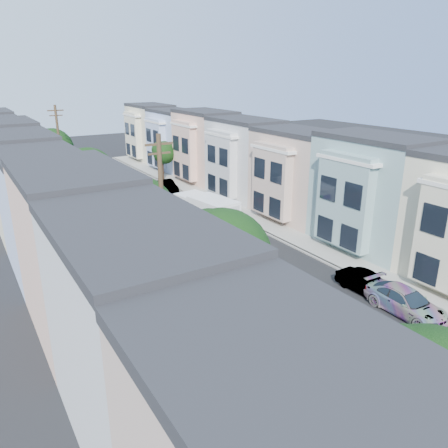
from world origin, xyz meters
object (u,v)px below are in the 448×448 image
(parked_right_d, at_px, (168,186))
(tree_c, at_px, (138,212))
(parked_left_c, at_px, (186,285))
(tree_b, at_px, (220,260))
(tree_far_r, at_px, (164,153))
(utility_pole_near, at_px, (163,222))
(tree_a, at_px, (426,415))
(lead_sedan, at_px, (167,203))
(fedex_truck, at_px, (207,212))
(parked_left_d, at_px, (128,235))
(parked_left_b, at_px, (309,393))
(utility_pole_far, at_px, (61,154))
(parked_right_b, at_px, (366,284))
(parked_right_a, at_px, (406,302))
(tree_d, at_px, (88,175))
(parked_right_c, at_px, (209,205))
(tree_e, at_px, (52,149))

(parked_right_d, bearing_deg, tree_c, -115.15)
(parked_left_c, bearing_deg, tree_b, -107.01)
(tree_far_r, xyz_separation_m, utility_pole_near, (-13.19, -29.37, 1.61))
(tree_c, xyz_separation_m, tree_far_r, (13.20, 25.42, -1.12))
(tree_a, relative_size, lead_sedan, 1.65)
(utility_pole_near, bearing_deg, fedex_truck, 49.43)
(tree_far_r, height_order, parked_left_d, tree_far_r)
(parked_left_b, xyz_separation_m, parked_left_d, (0.00, 21.65, 0.10))
(tree_b, bearing_deg, tree_far_r, 69.71)
(lead_sedan, bearing_deg, utility_pole_far, 132.88)
(tree_c, relative_size, parked_left_b, 1.78)
(lead_sedan, height_order, parked_right_b, lead_sedan)
(parked_left_c, xyz_separation_m, parked_left_d, (0.00, 10.39, 0.05))
(utility_pole_far, xyz_separation_m, parked_right_d, (11.20, -1.92, -4.51))
(tree_c, relative_size, utility_pole_far, 0.70)
(tree_a, distance_m, parked_right_d, 42.63)
(tree_far_r, height_order, parked_right_b, tree_far_r)
(parked_right_a, bearing_deg, tree_d, 116.24)
(tree_b, height_order, tree_far_r, tree_b)
(tree_b, distance_m, parked_left_d, 17.42)
(tree_c, xyz_separation_m, lead_sedan, (8.08, 13.47, -3.95))
(fedex_truck, bearing_deg, utility_pole_far, 109.32)
(tree_c, xyz_separation_m, utility_pole_far, (0.00, 22.05, 0.49))
(tree_far_r, distance_m, parked_right_c, 15.39)
(tree_far_r, bearing_deg, utility_pole_near, -114.19)
(tree_d, xyz_separation_m, parked_left_c, (1.40, -15.62, -4.18))
(lead_sedan, distance_m, parked_right_d, 7.36)
(parked_right_a, bearing_deg, utility_pole_near, 144.26)
(parked_left_b, distance_m, parked_right_a, 10.16)
(fedex_truck, bearing_deg, lead_sedan, 84.20)
(utility_pole_far, relative_size, lead_sedan, 2.35)
(utility_pole_far, relative_size, parked_right_b, 2.54)
(parked_left_b, distance_m, parked_left_d, 21.65)
(tree_d, xyz_separation_m, lead_sedan, (8.08, 1.70, -4.17))
(utility_pole_near, relative_size, parked_left_b, 2.53)
(fedex_truck, distance_m, parked_left_c, 11.98)
(tree_e, xyz_separation_m, parked_left_d, (1.40, -20.08, -4.24))
(parked_left_d, bearing_deg, tree_a, -93.13)
(tree_b, relative_size, parked_right_a, 1.53)
(tree_d, height_order, tree_far_r, tree_d)
(tree_far_r, relative_size, parked_right_b, 1.28)
(tree_far_r, height_order, parked_left_c, tree_far_r)
(tree_d, bearing_deg, tree_far_r, 45.99)
(utility_pole_far, distance_m, parked_right_d, 12.22)
(tree_far_r, relative_size, parked_left_b, 1.28)
(parked_left_d, relative_size, parked_right_a, 1.10)
(tree_a, xyz_separation_m, lead_sedan, (8.08, 34.27, -3.95))
(tree_far_r, relative_size, fedex_truck, 0.78)
(tree_b, distance_m, parked_right_a, 12.25)
(tree_b, distance_m, parked_left_c, 7.94)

